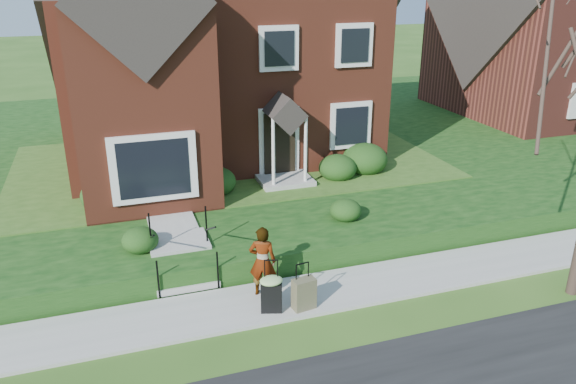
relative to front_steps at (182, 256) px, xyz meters
name	(u,v)px	position (x,y,z in m)	size (l,w,h in m)	color
ground	(309,296)	(2.50, -1.84, -0.47)	(120.00, 120.00, 0.00)	#2D5119
sidewalk	(309,295)	(2.50, -1.84, -0.43)	(60.00, 1.60, 0.08)	#9E9B93
terrace	(308,138)	(6.50, 9.06, -0.17)	(44.00, 20.00, 0.60)	black
walkway	(165,201)	(0.00, 3.16, 0.16)	(1.20, 6.00, 0.06)	#9E9B93
main_house	(206,17)	(2.29, 7.76, 4.79)	(10.40, 10.20, 9.40)	maroon
neighbour_house	(562,6)	(18.50, 9.16, 4.77)	(9.40, 8.00, 9.20)	maroon
front_steps	(182,256)	(0.00, 0.00, 0.00)	(1.40, 2.02, 1.50)	#9E9B93
foundation_shrubs	(264,176)	(2.93, 3.19, 0.58)	(9.50, 4.57, 1.03)	#143710
woman	(263,261)	(1.53, -1.55, 0.41)	(0.59, 0.39, 1.61)	#999999
suitcase_black	(271,292)	(1.52, -2.24, 0.06)	(0.58, 0.52, 1.17)	black
suitcase_olive	(304,294)	(2.19, -2.36, -0.05)	(0.51, 0.34, 1.03)	brown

